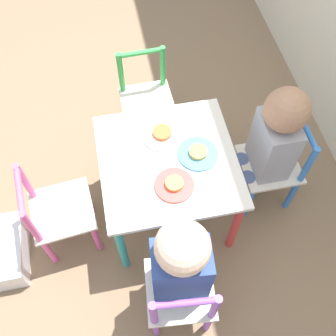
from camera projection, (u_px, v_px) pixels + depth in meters
name	position (u px, v px, depth m)	size (l,w,h in m)	color
ground_plane	(168.00, 207.00, 1.98)	(6.00, 6.00, 0.00)	#7F664C
kids_table	(168.00, 168.00, 1.66)	(0.56, 0.56, 0.44)	silver
chair_blue	(274.00, 165.00, 1.82)	(0.26, 0.26, 0.51)	silver
chair_purple	(181.00, 296.00, 1.51)	(0.28, 0.28, 0.51)	silver
chair_green	(146.00, 101.00, 2.02)	(0.27, 0.27, 0.51)	silver
chair_pink	(57.00, 213.00, 1.69)	(0.29, 0.29, 0.51)	silver
child_back	(271.00, 141.00, 1.64)	(0.20, 0.22, 0.74)	#4C608E
child_right	(180.00, 264.00, 1.36)	(0.23, 0.21, 0.75)	#4C608E
plate_back	(198.00, 153.00, 1.61)	(0.17, 0.17, 0.03)	#4C9EE0
plate_right	(174.00, 185.00, 1.53)	(0.16, 0.16, 0.03)	#E54C47
plate_left	(162.00, 134.00, 1.66)	(0.18, 0.18, 0.03)	white
storage_bin	(4.00, 252.00, 1.78)	(0.32, 0.19, 0.14)	silver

